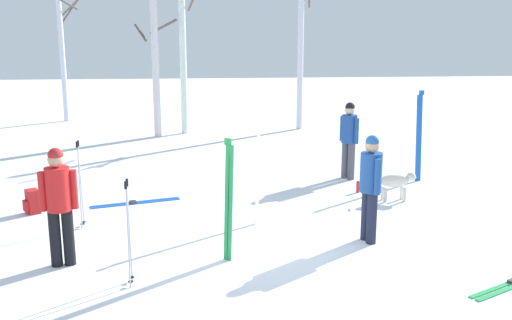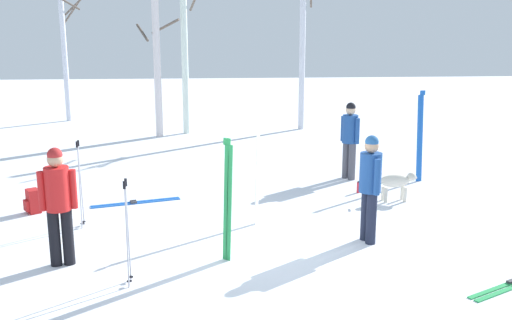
# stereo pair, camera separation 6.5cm
# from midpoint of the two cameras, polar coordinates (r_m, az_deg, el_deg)

# --- Properties ---
(ground_plane) EXTENTS (60.00, 60.00, 0.00)m
(ground_plane) POSITION_cam_midpoint_polar(r_m,az_deg,el_deg) (8.94, -0.60, -8.98)
(ground_plane) COLOR white
(person_0) EXTENTS (0.34, 0.45, 1.72)m
(person_0) POSITION_cam_midpoint_polar(r_m,az_deg,el_deg) (13.03, 8.94, 2.38)
(person_0) COLOR #4C4C56
(person_0) RESTS_ON ground_plane
(person_1) EXTENTS (0.51, 0.34, 1.72)m
(person_1) POSITION_cam_midpoint_polar(r_m,az_deg,el_deg) (8.61, -18.91, -3.66)
(person_1) COLOR black
(person_1) RESTS_ON ground_plane
(person_2) EXTENTS (0.34, 0.51, 1.72)m
(person_2) POSITION_cam_midpoint_polar(r_m,az_deg,el_deg) (9.23, 10.93, -2.09)
(person_2) COLOR #1E2338
(person_2) RESTS_ON ground_plane
(dog) EXTENTS (0.90, 0.25, 0.57)m
(dog) POSITION_cam_midpoint_polar(r_m,az_deg,el_deg) (11.66, 13.40, -2.06)
(dog) COLOR beige
(dog) RESTS_ON ground_plane
(ski_pair_planted_0) EXTENTS (0.20, 0.05, 2.00)m
(ski_pair_planted_0) POSITION_cam_midpoint_polar(r_m,az_deg,el_deg) (13.14, 15.49, 2.21)
(ski_pair_planted_0) COLOR blue
(ski_pair_planted_0) RESTS_ON ground_plane
(ski_pair_planted_1) EXTENTS (0.16, 0.13, 1.82)m
(ski_pair_planted_1) POSITION_cam_midpoint_polar(r_m,az_deg,el_deg) (8.34, -2.92, -4.03)
(ski_pair_planted_1) COLOR green
(ski_pair_planted_1) RESTS_ON ground_plane
(ski_pair_planted_2) EXTENTS (0.11, 0.24, 1.81)m
(ski_pair_planted_2) POSITION_cam_midpoint_polar(r_m,az_deg,el_deg) (9.94, -0.04, -1.23)
(ski_pair_planted_2) COLOR white
(ski_pair_planted_2) RESTS_ON ground_plane
(ski_pair_lying_0) EXTENTS (1.69, 0.64, 0.05)m
(ski_pair_lying_0) POSITION_cam_midpoint_polar(r_m,az_deg,el_deg) (11.53, -11.86, -4.10)
(ski_pair_lying_0) COLOR blue
(ski_pair_lying_0) RESTS_ON ground_plane
(ski_poles_0) EXTENTS (0.07, 0.23, 1.43)m
(ski_poles_0) POSITION_cam_midpoint_polar(r_m,az_deg,el_deg) (7.79, -12.58, -6.67)
(ski_poles_0) COLOR #B2B2BC
(ski_poles_0) RESTS_ON ground_plane
(ski_poles_1) EXTENTS (0.07, 0.20, 1.49)m
(ski_poles_1) POSITION_cam_midpoint_polar(r_m,az_deg,el_deg) (10.20, -16.98, -2.06)
(ski_poles_1) COLOR #B2B2BC
(ski_poles_1) RESTS_ON ground_plane
(backpack_1) EXTENTS (0.34, 0.33, 0.44)m
(backpack_1) POSITION_cam_midpoint_polar(r_m,az_deg,el_deg) (11.42, -21.16, -3.83)
(backpack_1) COLOR red
(backpack_1) RESTS_ON ground_plane
(water_bottle_0) EXTENTS (0.07, 0.07, 0.24)m
(water_bottle_0) POSITION_cam_midpoint_polar(r_m,az_deg,el_deg) (12.14, 9.76, -2.63)
(water_bottle_0) COLOR red
(water_bottle_0) RESTS_ON ground_plane
(birch_tree_1) EXTENTS (0.99, 1.39, 5.10)m
(birch_tree_1) POSITION_cam_midpoint_polar(r_m,az_deg,el_deg) (21.90, -18.44, 10.63)
(birch_tree_1) COLOR silver
(birch_tree_1) RESTS_ON ground_plane
(birch_tree_2) EXTENTS (1.37, 1.42, 5.19)m
(birch_tree_2) POSITION_cam_midpoint_polar(r_m,az_deg,el_deg) (18.04, -9.96, 10.86)
(birch_tree_2) COLOR silver
(birch_tree_2) RESTS_ON ground_plane
(birch_tree_3) EXTENTS (1.20, 1.02, 6.77)m
(birch_tree_3) POSITION_cam_midpoint_polar(r_m,az_deg,el_deg) (18.46, -7.35, 13.16)
(birch_tree_3) COLOR silver
(birch_tree_3) RESTS_ON ground_plane
(birch_tree_4) EXTENTS (1.04, 1.45, 5.68)m
(birch_tree_4) POSITION_cam_midpoint_polar(r_m,az_deg,el_deg) (19.17, 4.37, 11.85)
(birch_tree_4) COLOR silver
(birch_tree_4) RESTS_ON ground_plane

